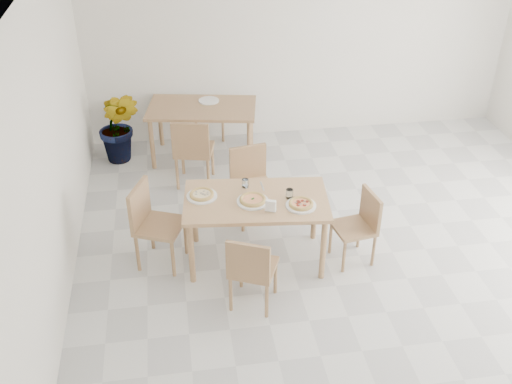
{
  "coord_description": "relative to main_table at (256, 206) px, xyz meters",
  "views": [
    {
      "loc": [
        -1.87,
        -4.41,
        4.01
      ],
      "look_at": [
        -1.1,
        0.57,
        0.84
      ],
      "focal_mm": 42.0,
      "sensor_mm": 36.0,
      "label": 1
    }
  ],
  "objects": [
    {
      "name": "pizza_pepperoni",
      "position": [
        0.42,
        -0.19,
        0.12
      ],
      "size": [
        0.3,
        0.3,
        0.03
      ],
      "rotation": [
        0.0,
        0.0,
        0.27
      ],
      "color": "#E6C36C",
      "rests_on": "plate_pepperoni"
    },
    {
      "name": "chair_back_s",
      "position": [
        -0.54,
        1.59,
        -0.13
      ],
      "size": [
        0.55,
        0.55,
        0.92
      ],
      "rotation": [
        0.0,
        0.0,
        2.91
      ],
      "color": "#9D794E",
      "rests_on": "ground"
    },
    {
      "name": "plate_empty",
      "position": [
        -0.26,
        2.49,
        0.1
      ],
      "size": [
        0.27,
        0.27,
        0.02
      ],
      "primitive_type": "cylinder",
      "color": "white",
      "rests_on": "second_table"
    },
    {
      "name": "plate_mushroom",
      "position": [
        -0.53,
        0.13,
        0.1
      ],
      "size": [
        0.31,
        0.31,
        0.02
      ],
      "primitive_type": "cylinder",
      "color": "white",
      "rests_on": "main_table"
    },
    {
      "name": "tumbler_a",
      "position": [
        -0.07,
        0.25,
        0.13
      ],
      "size": [
        0.07,
        0.07,
        0.09
      ],
      "primitive_type": "cylinder",
      "color": "white",
      "rests_on": "main_table"
    },
    {
      "name": "pizza_margherita",
      "position": [
        -0.04,
        -0.05,
        0.12
      ],
      "size": [
        0.34,
        0.34,
        0.03
      ],
      "rotation": [
        0.0,
        0.0,
        0.34
      ],
      "color": "#E6C36C",
      "rests_on": "plate_margherita"
    },
    {
      "name": "chair_north",
      "position": [
        0.07,
        0.81,
        -0.16
      ],
      "size": [
        0.5,
        0.5,
        0.87
      ],
      "rotation": [
        0.0,
        0.0,
        0.17
      ],
      "color": "#9D794E",
      "rests_on": "ground"
    },
    {
      "name": "potted_plant",
      "position": [
        -1.47,
        2.4,
        -0.15
      ],
      "size": [
        0.68,
        0.62,
        1.03
      ],
      "primitive_type": "imported",
      "rotation": [
        0.0,
        0.0,
        -0.35
      ],
      "color": "#2A641E",
      "rests_on": "ground"
    },
    {
      "name": "main_table",
      "position": [
        0.0,
        0.0,
        0.0
      ],
      "size": [
        1.53,
        0.97,
        0.75
      ],
      "rotation": [
        0.0,
        0.0,
        -0.11
      ],
      "color": "tan",
      "rests_on": "ground"
    },
    {
      "name": "fork_b",
      "position": [
        -0.07,
        0.3,
        0.09
      ],
      "size": [
        0.03,
        0.19,
        0.01
      ],
      "primitive_type": "cube",
      "rotation": [
        0.0,
        0.0,
        0.05
      ],
      "color": "silver",
      "rests_on": "main_table"
    },
    {
      "name": "chair_east",
      "position": [
        1.07,
        -0.15,
        -0.2
      ],
      "size": [
        0.45,
        0.45,
        0.79
      ],
      "rotation": [
        0.0,
        0.0,
        -1.41
      ],
      "color": "#9D794E",
      "rests_on": "ground"
    },
    {
      "name": "napkin_holder",
      "position": [
        0.11,
        -0.24,
        0.15
      ],
      "size": [
        0.12,
        0.09,
        0.12
      ],
      "rotation": [
        0.0,
        0.0,
        -0.38
      ],
      "color": "silver",
      "rests_on": "main_table"
    },
    {
      "name": "fork_a",
      "position": [
        0.1,
        0.23,
        0.09
      ],
      "size": [
        0.02,
        0.18,
        0.01
      ],
      "primitive_type": "cube",
      "rotation": [
        0.0,
        0.0,
        0.04
      ],
      "color": "silver",
      "rests_on": "main_table"
    },
    {
      "name": "tumbler_b",
      "position": [
        0.34,
        -0.02,
        0.13
      ],
      "size": [
        0.07,
        0.07,
        0.1
      ],
      "primitive_type": "cylinder",
      "color": "white",
      "rests_on": "main_table"
    },
    {
      "name": "chair_west",
      "position": [
        -1.06,
        0.13,
        -0.14
      ],
      "size": [
        0.58,
        0.58,
        0.91
      ],
      "rotation": [
        0.0,
        0.0,
        1.18
      ],
      "color": "#9D794E",
      "rests_on": "ground"
    },
    {
      "name": "chair_south",
      "position": [
        -0.16,
        -0.73,
        -0.18
      ],
      "size": [
        0.54,
        0.54,
        0.83
      ],
      "rotation": [
        0.0,
        0.0,
        2.73
      ],
      "color": "#9D794E",
      "rests_on": "ground"
    },
    {
      "name": "chair_back_n",
      "position": [
        -0.22,
        3.04,
        -0.15
      ],
      "size": [
        0.48,
        0.48,
        0.89
      ],
      "rotation": [
        0.0,
        0.0,
        -0.1
      ],
      "color": "#9D794E",
      "rests_on": "ground"
    },
    {
      "name": "plate_pepperoni",
      "position": [
        0.42,
        -0.19,
        0.1
      ],
      "size": [
        0.3,
        0.3,
        0.02
      ],
      "primitive_type": "cylinder",
      "color": "white",
      "rests_on": "main_table"
    },
    {
      "name": "plate_margherita",
      "position": [
        -0.04,
        -0.05,
        0.1
      ],
      "size": [
        0.32,
        0.32,
        0.02
      ],
      "primitive_type": "cylinder",
      "color": "white",
      "rests_on": "main_table"
    },
    {
      "name": "pizza_mushroom",
      "position": [
        -0.53,
        0.13,
        0.12
      ],
      "size": [
        0.29,
        0.29,
        0.03
      ],
      "rotation": [
        0.0,
        0.0,
        -0.18
      ],
      "color": "#E6C36C",
      "rests_on": "plate_mushroom"
    },
    {
      "name": "second_table",
      "position": [
        -0.36,
        2.33,
        -0.0
      ],
      "size": [
        1.54,
        1.05,
        0.75
      ],
      "rotation": [
        0.0,
        0.0,
        -0.18
      ],
      "color": "#9D794E",
      "rests_on": "ground"
    }
  ]
}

